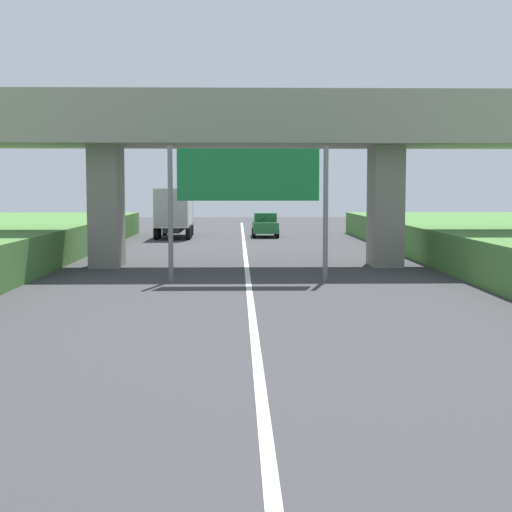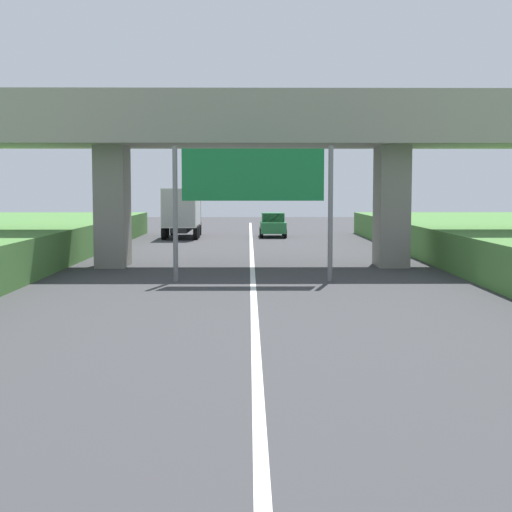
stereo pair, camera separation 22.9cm
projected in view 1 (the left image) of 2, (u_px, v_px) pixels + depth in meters
The scene contains 5 objects.
lane_centre_stripe at pixel (249, 289), 26.42m from camera, with size 0.20×103.87×0.01m, color white.
overpass_bridge at pixel (246, 138), 33.89m from camera, with size 40.00×4.80×7.47m.
overhead_highway_sign at pixel (248, 183), 28.46m from camera, with size 5.88×0.18×4.97m.
truck_black at pixel (175, 210), 54.28m from camera, with size 2.44×7.30×3.44m.
car_green at pixel (265, 225), 55.17m from camera, with size 1.86×4.10×1.72m.
Camera 1 is at (-0.38, 5.72, 3.40)m, focal length 54.65 mm.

